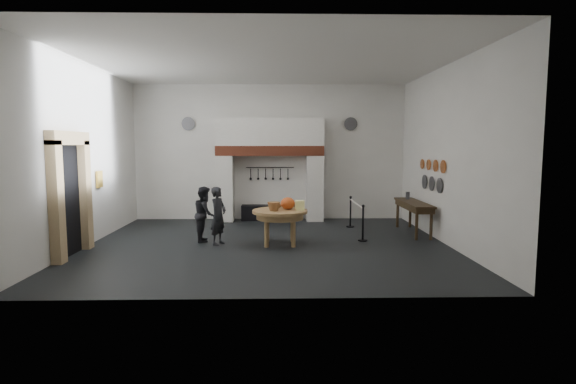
{
  "coord_description": "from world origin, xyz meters",
  "views": [
    {
      "loc": [
        0.24,
        -11.11,
        2.5
      ],
      "look_at": [
        0.5,
        -0.16,
        1.35
      ],
      "focal_mm": 28.0,
      "sensor_mm": 36.0,
      "label": 1
    }
  ],
  "objects_px": {
    "visitor_far": "(205,214)",
    "barrier_post_far": "(350,212)",
    "visitor_near": "(218,216)",
    "iron_range": "(270,213)",
    "barrier_post_near": "(363,224)",
    "side_table": "(414,203)",
    "work_table": "(280,211)"
  },
  "relations": [
    {
      "from": "barrier_post_near",
      "to": "barrier_post_far",
      "type": "height_order",
      "value": "same"
    },
    {
      "from": "visitor_near",
      "to": "side_table",
      "type": "xyz_separation_m",
      "value": [
        5.34,
        1.33,
        0.14
      ]
    },
    {
      "from": "side_table",
      "to": "barrier_post_near",
      "type": "relative_size",
      "value": 2.44
    },
    {
      "from": "iron_range",
      "to": "visitor_near",
      "type": "xyz_separation_m",
      "value": [
        -1.24,
        -3.66,
        0.48
      ]
    },
    {
      "from": "work_table",
      "to": "side_table",
      "type": "height_order",
      "value": "side_table"
    },
    {
      "from": "work_table",
      "to": "visitor_near",
      "type": "height_order",
      "value": "visitor_near"
    },
    {
      "from": "barrier_post_near",
      "to": "visitor_near",
      "type": "bearing_deg",
      "value": -174.95
    },
    {
      "from": "visitor_near",
      "to": "side_table",
      "type": "height_order",
      "value": "visitor_near"
    },
    {
      "from": "barrier_post_far",
      "to": "visitor_near",
      "type": "bearing_deg",
      "value": -147.92
    },
    {
      "from": "work_table",
      "to": "visitor_far",
      "type": "bearing_deg",
      "value": 167.73
    },
    {
      "from": "visitor_far",
      "to": "barrier_post_near",
      "type": "distance_m",
      "value": 4.12
    },
    {
      "from": "visitor_far",
      "to": "side_table",
      "type": "bearing_deg",
      "value": -86.76
    },
    {
      "from": "barrier_post_far",
      "to": "iron_range",
      "type": "bearing_deg",
      "value": 151.69
    },
    {
      "from": "iron_range",
      "to": "visitor_far",
      "type": "relative_size",
      "value": 1.33
    },
    {
      "from": "visitor_near",
      "to": "work_table",
      "type": "bearing_deg",
      "value": -68.24
    },
    {
      "from": "iron_range",
      "to": "visitor_near",
      "type": "bearing_deg",
      "value": -108.71
    },
    {
      "from": "work_table",
      "to": "side_table",
      "type": "relative_size",
      "value": 0.63
    },
    {
      "from": "visitor_near",
      "to": "barrier_post_far",
      "type": "bearing_deg",
      "value": -35.31
    },
    {
      "from": "visitor_near",
      "to": "barrier_post_far",
      "type": "height_order",
      "value": "visitor_near"
    },
    {
      "from": "visitor_near",
      "to": "barrier_post_far",
      "type": "relative_size",
      "value": 1.62
    },
    {
      "from": "visitor_far",
      "to": "barrier_post_far",
      "type": "distance_m",
      "value": 4.55
    },
    {
      "from": "side_table",
      "to": "iron_range",
      "type": "bearing_deg",
      "value": 150.34
    },
    {
      "from": "iron_range",
      "to": "work_table",
      "type": "relative_size",
      "value": 1.37
    },
    {
      "from": "iron_range",
      "to": "work_table",
      "type": "bearing_deg",
      "value": -85.27
    },
    {
      "from": "visitor_far",
      "to": "side_table",
      "type": "xyz_separation_m",
      "value": [
        5.74,
        0.93,
        0.15
      ]
    },
    {
      "from": "work_table",
      "to": "visitor_near",
      "type": "distance_m",
      "value": 1.55
    },
    {
      "from": "work_table",
      "to": "barrier_post_near",
      "type": "distance_m",
      "value": 2.23
    },
    {
      "from": "work_table",
      "to": "barrier_post_far",
      "type": "height_order",
      "value": "barrier_post_far"
    },
    {
      "from": "visitor_far",
      "to": "iron_range",
      "type": "bearing_deg",
      "value": -32.62
    },
    {
      "from": "barrier_post_far",
      "to": "visitor_far",
      "type": "bearing_deg",
      "value": -154.89
    },
    {
      "from": "side_table",
      "to": "visitor_near",
      "type": "bearing_deg",
      "value": -166.06
    },
    {
      "from": "visitor_near",
      "to": "barrier_post_near",
      "type": "distance_m",
      "value": 3.74
    }
  ]
}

